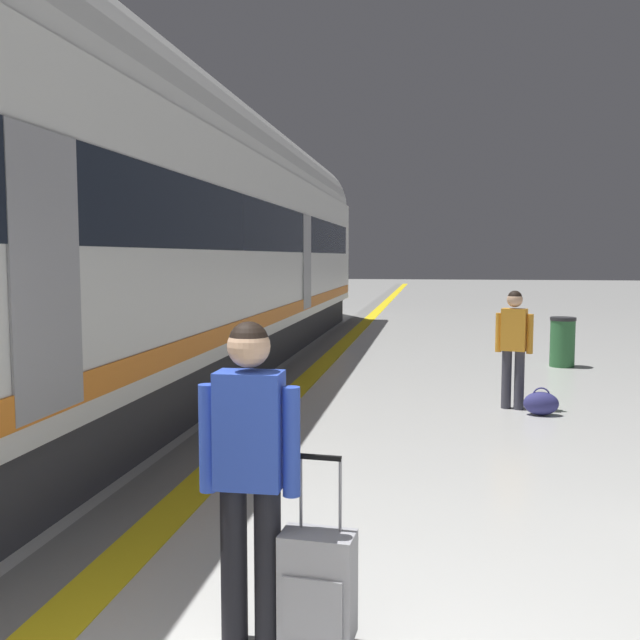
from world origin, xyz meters
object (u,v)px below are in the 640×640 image
rolling_suitcase_foreground (318,585)px  waste_bin (562,342)px  high_speed_train (129,221)px  passenger_near (514,341)px  duffel_bag_near (541,403)px  traveller_foreground (250,460)px

rolling_suitcase_foreground → waste_bin: size_ratio=1.10×
high_speed_train → waste_bin: 7.97m
passenger_near → waste_bin: 4.07m
duffel_bag_near → rolling_suitcase_foreground: bearing=-108.8°
rolling_suitcase_foreground → traveller_foreground: bearing=-177.4°
high_speed_train → traveller_foreground: high_speed_train is taller
high_speed_train → waste_bin: (6.50, 4.13, -2.04)m
duffel_bag_near → waste_bin: size_ratio=0.48×
waste_bin → high_speed_train: bearing=-147.5°
rolling_suitcase_foreground → duffel_bag_near: size_ratio=2.28×
passenger_near → high_speed_train: bearing=-176.7°
traveller_foreground → waste_bin: traveller_foreground is taller
high_speed_train → passenger_near: size_ratio=19.11×
passenger_near → duffel_bag_near: bearing=-46.0°
passenger_near → duffel_bag_near: (0.32, -0.33, -0.76)m
traveller_foreground → passenger_near: (1.97, 6.07, -0.07)m
traveller_foreground → passenger_near: bearing=72.0°
high_speed_train → duffel_bag_near: high_speed_train is taller
high_speed_train → rolling_suitcase_foreground: high_speed_train is taller
passenger_near → traveller_foreground: bearing=-108.0°
passenger_near → waste_bin: passenger_near is taller
high_speed_train → passenger_near: high_speed_train is taller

